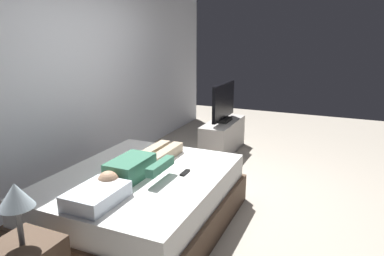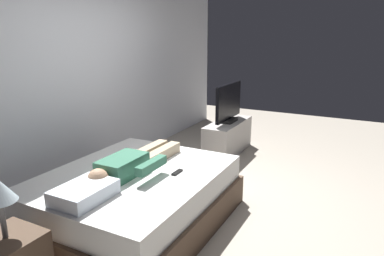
{
  "view_description": "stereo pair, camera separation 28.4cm",
  "coord_description": "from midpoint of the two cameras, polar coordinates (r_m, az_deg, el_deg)",
  "views": [
    {
      "loc": [
        -3.33,
        -1.11,
        1.82
      ],
      "look_at": [
        0.49,
        0.57,
        0.69
      ],
      "focal_mm": 32.77,
      "sensor_mm": 36.0,
      "label": 1
    },
    {
      "loc": [
        -3.21,
        -1.37,
        1.82
      ],
      "look_at": [
        0.49,
        0.57,
        0.69
      ],
      "focal_mm": 32.77,
      "sensor_mm": 36.0,
      "label": 2
    }
  ],
  "objects": [
    {
      "name": "ground_plane",
      "position": [
        3.94,
        2.7,
        -12.39
      ],
      "size": [
        10.0,
        10.0,
        0.0
      ],
      "primitive_type": "plane",
      "color": "#ADA393"
    },
    {
      "name": "back_wall",
      "position": [
        4.84,
        -16.84,
        9.51
      ],
      "size": [
        6.4,
        0.1,
        2.8
      ],
      "primitive_type": "cube",
      "color": "silver",
      "rests_on": "ground"
    },
    {
      "name": "bed",
      "position": [
        3.5,
        -10.58,
        -11.57
      ],
      "size": [
        1.91,
        1.55,
        0.54
      ],
      "color": "brown",
      "rests_on": "ground"
    },
    {
      "name": "pillow",
      "position": [
        2.91,
        -18.02,
        -10.46
      ],
      "size": [
        0.48,
        0.34,
        0.12
      ],
      "primitive_type": "cube",
      "color": "white",
      "rests_on": "bed"
    },
    {
      "name": "person",
      "position": [
        3.39,
        -10.95,
        -5.87
      ],
      "size": [
        1.26,
        0.46,
        0.18
      ],
      "color": "#387056",
      "rests_on": "bed"
    },
    {
      "name": "remote",
      "position": [
        3.34,
        -3.62,
        -7.28
      ],
      "size": [
        0.15,
        0.04,
        0.02
      ],
      "primitive_type": "cube",
      "color": "black",
      "rests_on": "bed"
    },
    {
      "name": "tv_stand",
      "position": [
        5.52,
        3.57,
        -1.42
      ],
      "size": [
        1.1,
        0.4,
        0.5
      ],
      "primitive_type": "cube",
      "color": "#B7B2AD",
      "rests_on": "ground"
    },
    {
      "name": "tv",
      "position": [
        5.39,
        3.66,
        4.03
      ],
      "size": [
        0.88,
        0.2,
        0.59
      ],
      "color": "black",
      "rests_on": "tv_stand"
    },
    {
      "name": "lamp",
      "position": [
        2.51,
        -29.76,
        -9.72
      ],
      "size": [
        0.22,
        0.22,
        0.42
      ],
      "color": "#59595B",
      "rests_on": "nightstand"
    }
  ]
}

